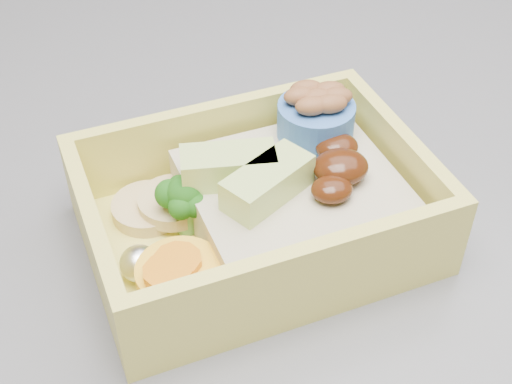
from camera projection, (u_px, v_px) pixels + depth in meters
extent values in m
cube|color=#37373C|center=(185.00, 145.00, 0.53)|extent=(1.24, 0.84, 0.04)
cube|color=#E1D75D|center=(256.00, 234.00, 0.43)|extent=(0.22, 0.18, 0.01)
cube|color=#E1D75D|center=(217.00, 135.00, 0.46)|extent=(0.19, 0.05, 0.05)
cube|color=#E1D75D|center=(304.00, 280.00, 0.36)|extent=(0.19, 0.05, 0.05)
cube|color=#E1D75D|center=(397.00, 161.00, 0.44)|extent=(0.03, 0.12, 0.05)
cube|color=#E1D75D|center=(96.00, 243.00, 0.38)|extent=(0.03, 0.12, 0.05)
cube|color=gray|center=(293.00, 200.00, 0.42)|extent=(0.14, 0.13, 0.03)
ellipsoid|color=#381708|center=(341.00, 167.00, 0.41)|extent=(0.04, 0.03, 0.02)
ellipsoid|color=#381708|center=(337.00, 147.00, 0.42)|extent=(0.03, 0.03, 0.01)
ellipsoid|color=#381708|center=(332.00, 189.00, 0.40)|extent=(0.03, 0.02, 0.01)
cube|color=#BDDC73|center=(268.00, 183.00, 0.40)|extent=(0.06, 0.05, 0.02)
cube|color=#BDDC73|center=(228.00, 166.00, 0.41)|extent=(0.06, 0.03, 0.02)
cylinder|color=#72B662|center=(187.00, 218.00, 0.42)|extent=(0.01, 0.01, 0.02)
sphere|color=#1D5C15|center=(185.00, 194.00, 0.41)|extent=(0.02, 0.02, 0.02)
sphere|color=#1D5C15|center=(197.00, 188.00, 0.41)|extent=(0.02, 0.02, 0.02)
sphere|color=#1D5C15|center=(169.00, 194.00, 0.41)|extent=(0.02, 0.02, 0.02)
sphere|color=#1D5C15|center=(195.00, 205.00, 0.40)|extent=(0.02, 0.02, 0.02)
sphere|color=#1D5C15|center=(181.00, 207.00, 0.40)|extent=(0.02, 0.02, 0.02)
sphere|color=#1D5C15|center=(180.00, 187.00, 0.42)|extent=(0.02, 0.02, 0.02)
cylinder|color=yellow|center=(181.00, 282.00, 0.38)|extent=(0.05, 0.05, 0.02)
cylinder|color=orange|center=(177.00, 261.00, 0.37)|extent=(0.03, 0.03, 0.00)
cylinder|color=orange|center=(167.00, 272.00, 0.36)|extent=(0.03, 0.03, 0.00)
cylinder|color=tan|center=(147.00, 208.00, 0.43)|extent=(0.04, 0.04, 0.01)
cylinder|color=tan|center=(174.00, 202.00, 0.43)|extent=(0.04, 0.04, 0.01)
ellipsoid|color=silver|center=(197.00, 178.00, 0.44)|extent=(0.02, 0.02, 0.02)
ellipsoid|color=silver|center=(139.00, 263.00, 0.39)|extent=(0.02, 0.02, 0.02)
cylinder|color=#396DC3|center=(316.00, 120.00, 0.44)|extent=(0.05, 0.05, 0.02)
ellipsoid|color=brown|center=(317.00, 98.00, 0.43)|extent=(0.02, 0.02, 0.01)
ellipsoid|color=brown|center=(329.00, 91.00, 0.43)|extent=(0.02, 0.02, 0.01)
ellipsoid|color=brown|center=(300.00, 96.00, 0.43)|extent=(0.02, 0.02, 0.01)
ellipsoid|color=brown|center=(330.00, 104.00, 0.42)|extent=(0.02, 0.02, 0.01)
ellipsoid|color=brown|center=(312.00, 106.00, 0.42)|extent=(0.02, 0.02, 0.01)
ellipsoid|color=brown|center=(336.00, 97.00, 0.43)|extent=(0.02, 0.02, 0.01)
ellipsoid|color=brown|center=(306.00, 89.00, 0.43)|extent=(0.02, 0.02, 0.01)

